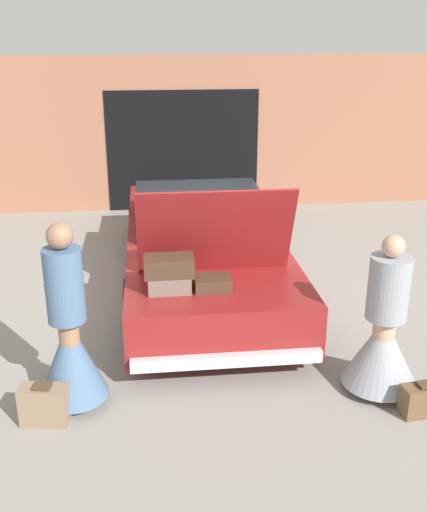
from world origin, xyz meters
The scene contains 7 objects.
ground_plane centered at (0.00, 0.00, 0.00)m, with size 40.00×40.00×0.00m, color gray.
garage_wall_back centered at (0.00, 3.72, 1.39)m, with size 12.00×0.14×2.80m.
car centered at (0.00, 0.01, 0.55)m, with size 1.96×5.05×1.73m.
person_left centered at (-1.42, -2.63, 0.62)m, with size 0.63×0.63×1.73m.
person_right centered at (1.42, -2.73, 0.54)m, with size 0.71×0.71×1.54m.
suitcase_beside_left_person centered at (-1.64, -2.91, 0.18)m, with size 0.44×0.26×0.38m.
suitcase_beside_right_person centered at (1.67, -3.16, 0.14)m, with size 0.42×0.23×0.31m.
Camera 1 is at (-0.69, -7.42, 3.21)m, focal length 42.00 mm.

